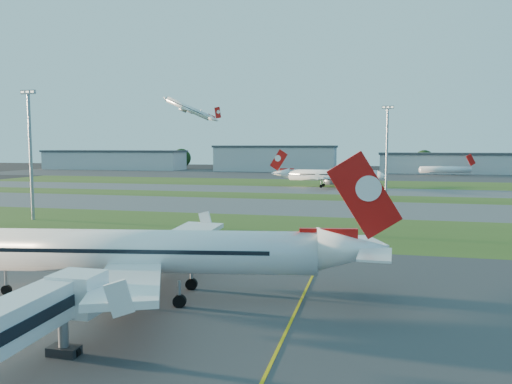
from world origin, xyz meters
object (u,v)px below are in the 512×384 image
(light_mast_west, at_px, (30,146))
(light_mast_centre, at_px, (387,146))
(airliner_taxiing, at_px, (331,176))
(airliner_parked, at_px, (150,253))
(mini_jet_near, at_px, (446,169))

(light_mast_west, bearing_deg, light_mast_centre, 38.66)
(airliner_taxiing, height_order, light_mast_west, light_mast_west)
(airliner_parked, height_order, mini_jet_near, airliner_parked)
(airliner_parked, height_order, light_mast_centre, light_mast_centre)
(mini_jet_near, relative_size, light_mast_west, 1.08)
(airliner_parked, bearing_deg, airliner_taxiing, 77.69)
(light_mast_centre, bearing_deg, airliner_taxiing, 116.02)
(light_mast_centre, bearing_deg, mini_jet_near, 75.34)
(airliner_taxiing, bearing_deg, airliner_parked, 90.69)
(light_mast_west, distance_m, light_mast_centre, 89.64)
(airliner_parked, height_order, light_mast_west, light_mast_west)
(mini_jet_near, bearing_deg, light_mast_west, -137.74)
(airliner_taxiing, relative_size, mini_jet_near, 1.40)
(light_mast_west, bearing_deg, airliner_parked, -42.99)
(airliner_parked, relative_size, mini_jet_near, 1.46)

